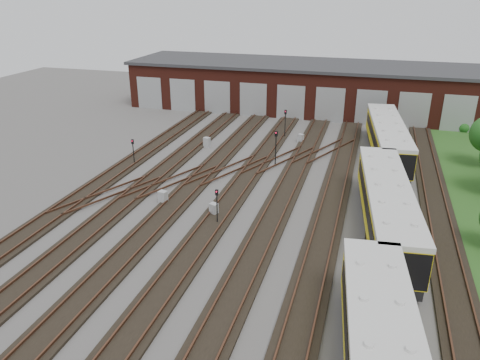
# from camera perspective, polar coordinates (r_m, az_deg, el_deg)

# --- Properties ---
(ground) EXTENTS (120.00, 120.00, 0.00)m
(ground) POSITION_cam_1_polar(r_m,az_deg,el_deg) (30.88, -2.13, -9.10)
(ground) COLOR #4E4B48
(ground) RESTS_ON ground
(track_network) EXTENTS (30.40, 70.00, 0.33)m
(track_network) POSITION_cam_1_polar(r_m,az_deg,el_deg) (31.34, -2.09, -8.35)
(track_network) COLOR black
(track_network) RESTS_ON ground
(maintenance_shed) EXTENTS (51.00, 12.50, 6.35)m
(maintenance_shed) POSITION_cam_1_polar(r_m,az_deg,el_deg) (66.64, 8.91, 11.19)
(maintenance_shed) COLOR #4F1C13
(maintenance_shed) RESTS_ON ground
(metro_train) EXTENTS (4.68, 48.46, 3.36)m
(metro_train) POSITION_cam_1_polar(r_m,az_deg,el_deg) (33.92, 17.41, -3.18)
(metro_train) COLOR black
(metro_train) RESTS_ON ground
(signal_mast_0) EXTENTS (0.25, 0.23, 2.52)m
(signal_mast_0) POSITION_cam_1_polar(r_m,az_deg,el_deg) (46.47, -12.91, 3.80)
(signal_mast_0) COLOR black
(signal_mast_0) RESTS_ON ground
(signal_mast_1) EXTENTS (0.22, 0.21, 2.75)m
(signal_mast_1) POSITION_cam_1_polar(r_m,az_deg,el_deg) (33.80, -2.83, -2.73)
(signal_mast_1) COLOR black
(signal_mast_1) RESTS_ON ground
(signal_mast_2) EXTENTS (0.26, 0.24, 3.24)m
(signal_mast_2) POSITION_cam_1_polar(r_m,az_deg,el_deg) (53.57, 5.54, 7.27)
(signal_mast_2) COLOR black
(signal_mast_2) RESTS_ON ground
(signal_mast_3) EXTENTS (0.28, 0.26, 3.47)m
(signal_mast_3) POSITION_cam_1_polar(r_m,az_deg,el_deg) (44.92, 4.40, 4.44)
(signal_mast_3) COLOR black
(signal_mast_3) RESTS_ON ground
(relay_cabinet_0) EXTENTS (0.74, 0.66, 1.06)m
(relay_cabinet_0) POSITION_cam_1_polar(r_m,az_deg,el_deg) (37.95, -9.37, -2.09)
(relay_cabinet_0) COLOR #A1A4A6
(relay_cabinet_0) RESTS_ON ground
(relay_cabinet_1) EXTENTS (0.72, 0.62, 1.08)m
(relay_cabinet_1) POSITION_cam_1_polar(r_m,az_deg,el_deg) (50.66, -4.06, 4.60)
(relay_cabinet_1) COLOR #A1A4A6
(relay_cabinet_1) RESTS_ON ground
(relay_cabinet_2) EXTENTS (0.73, 0.68, 0.97)m
(relay_cabinet_2) POSITION_cam_1_polar(r_m,az_deg,el_deg) (35.66, -3.21, -3.58)
(relay_cabinet_2) COLOR #A1A4A6
(relay_cabinet_2) RESTS_ON ground
(relay_cabinet_3) EXTENTS (0.72, 0.67, 0.96)m
(relay_cabinet_3) POSITION_cam_1_polar(r_m,az_deg,el_deg) (52.52, 7.41, 5.06)
(relay_cabinet_3) COLOR #A1A4A6
(relay_cabinet_3) RESTS_ON ground
(relay_cabinet_4) EXTENTS (0.86, 0.80, 1.15)m
(relay_cabinet_4) POSITION_cam_1_polar(r_m,az_deg,el_deg) (49.63, 19.71, 2.94)
(relay_cabinet_4) COLOR #A1A4A6
(relay_cabinet_4) RESTS_ON ground
(bush_2) EXTENTS (1.45, 1.45, 1.45)m
(bush_2) POSITION_cam_1_polar(r_m,az_deg,el_deg) (62.08, 25.65, 6.00)
(bush_2) COLOR #164D16
(bush_2) RESTS_ON ground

